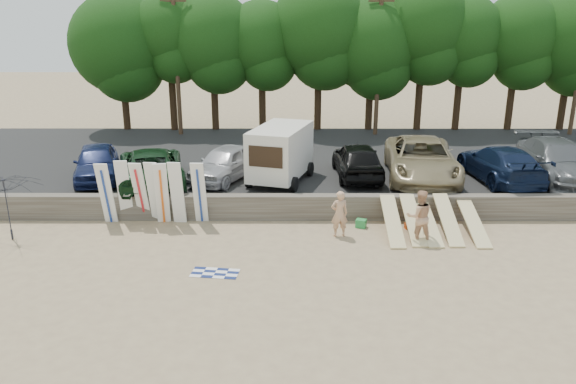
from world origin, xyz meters
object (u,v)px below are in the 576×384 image
car_1 (151,166)px  beach_umbrella (7,208)px  car_5 (500,164)px  box_trailer (281,151)px  car_2 (225,163)px  car_4 (422,159)px  car_6 (558,161)px  beachgoer_a (339,214)px  car_0 (97,162)px  beachgoer_b (419,217)px  car_3 (357,160)px  cooler (361,223)px

car_1 → beach_umbrella: size_ratio=2.17×
car_5 → car_1: bearing=-3.7°
box_trailer → car_2: bearing=-169.8°
car_4 → car_5: 3.43m
car_1 → beach_umbrella: (-4.12, -4.58, -0.30)m
car_6 → beachgoer_a: (-10.16, -5.03, -0.69)m
beachgoer_a → car_5: bearing=-156.4°
car_1 → beach_umbrella: bearing=33.9°
car_0 → car_1: 2.70m
beachgoer_a → car_0: bearing=-34.4°
box_trailer → car_2: size_ratio=0.96×
car_5 → beach_umbrella: beach_umbrella is taller
car_0 → car_6: 20.62m
beachgoer_a → beachgoer_b: (2.79, -0.56, 0.10)m
car_5 → car_4: bearing=-11.2°
box_trailer → beachgoer_b: 7.34m
car_2 → beachgoer_a: size_ratio=2.55×
car_0 → car_6: (20.62, 0.04, 0.08)m
beachgoer_b → beach_umbrella: (-14.77, 0.25, 0.23)m
car_3 → car_0: bearing=-0.2°
car_3 → beachgoer_a: size_ratio=2.74×
beach_umbrella → car_3: bearing=23.3°
car_2 → cooler: bearing=-13.3°
car_5 → car_0: bearing=-6.3°
box_trailer → car_5: 9.76m
car_4 → car_2: bearing=-173.0°
car_4 → car_0: bearing=-173.4°
car_6 → car_2: bearing=-177.3°
car_1 → car_4: 11.99m
beachgoer_a → cooler: 1.46m
box_trailer → car_4: box_trailer is taller
car_6 → cooler: car_6 is taller
box_trailer → car_3: bearing=28.7°
car_0 → beach_umbrella: (-1.52, -5.30, -0.27)m
car_3 → car_5: bearing=172.7°
car_1 → cooler: bearing=144.8°
car_2 → car_5: 12.24m
car_5 → beachgoer_a: 8.94m
car_3 → beach_umbrella: size_ratio=1.78×
car_2 → car_5: (12.24, -0.19, 0.04)m
car_6 → beach_umbrella: car_6 is taller
car_1 → beachgoer_a: 8.96m
box_trailer → car_0: size_ratio=0.93×
car_0 → car_1: (2.60, -0.72, 0.03)m
car_1 → beachgoer_a: (7.85, -4.27, -0.64)m
box_trailer → beachgoer_a: bearing=-47.2°
car_2 → car_5: bearing=21.9°
car_6 → car_3: bearing=-179.6°
car_2 → beachgoer_b: size_ratio=2.28×
car_3 → beach_umbrella: bearing=21.2°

